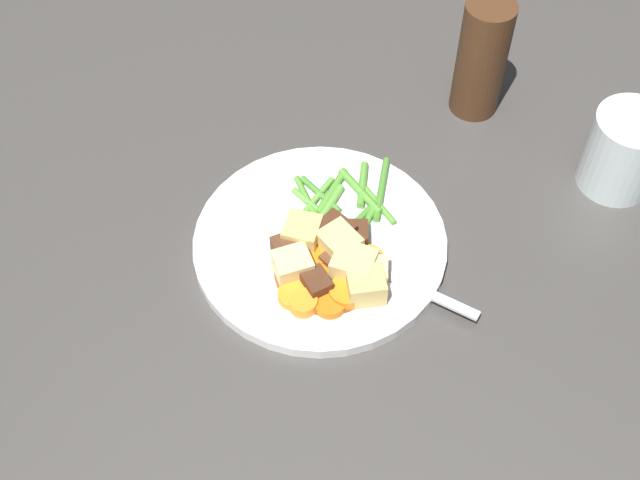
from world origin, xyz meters
TOP-DOWN VIEW (x-y plane):
  - ground_plane at (0.00, 0.00)m, footprint 3.00×3.00m
  - dinner_plate at (0.00, 0.00)m, footprint 0.25×0.25m
  - stew_sauce at (0.03, 0.01)m, footprint 0.10×0.10m
  - carrot_slice_0 at (0.03, -0.00)m, footprint 0.04×0.04m
  - carrot_slice_1 at (0.07, -0.01)m, footprint 0.04×0.04m
  - carrot_slice_2 at (0.04, 0.01)m, footprint 0.04×0.04m
  - carrot_slice_3 at (0.07, 0.02)m, footprint 0.04×0.04m
  - carrot_slice_4 at (0.06, 0.04)m, footprint 0.04×0.04m
  - carrot_slice_5 at (0.02, 0.05)m, footprint 0.04×0.04m
  - carrot_slice_6 at (0.08, 0.00)m, footprint 0.04×0.04m
  - potato_chunk_0 at (0.05, 0.05)m, footprint 0.04×0.04m
  - potato_chunk_1 at (0.04, -0.02)m, footprint 0.04×0.05m
  - potato_chunk_2 at (0.04, 0.04)m, footprint 0.04×0.04m
  - potato_chunk_3 at (0.01, 0.02)m, footprint 0.05×0.05m
  - potato_chunk_4 at (0.04, 0.06)m, footprint 0.03×0.03m
  - potato_chunk_5 at (0.01, -0.02)m, footprint 0.04×0.04m
  - meat_chunk_0 at (0.00, 0.01)m, footprint 0.04×0.04m
  - meat_chunk_1 at (0.03, 0.02)m, footprint 0.03×0.04m
  - meat_chunk_2 at (0.03, -0.03)m, footprint 0.03×0.03m
  - meat_chunk_3 at (0.06, 0.01)m, footprint 0.04×0.04m
  - meat_chunk_4 at (-0.01, 0.03)m, footprint 0.03×0.03m
  - green_bean_0 at (-0.07, 0.05)m, footprint 0.08×0.01m
  - green_bean_1 at (-0.05, 0.05)m, footprint 0.05×0.04m
  - green_bean_2 at (-0.06, -0.00)m, footprint 0.06×0.02m
  - green_bean_3 at (-0.04, -0.02)m, footprint 0.07×0.05m
  - green_bean_4 at (-0.04, -0.01)m, footprint 0.04×0.05m
  - green_bean_5 at (-0.05, -0.01)m, footprint 0.05×0.02m
  - green_bean_6 at (-0.08, 0.03)m, footprint 0.06×0.01m
  - green_bean_7 at (-0.06, -0.01)m, footprint 0.04×0.05m
  - green_bean_8 at (-0.07, 0.03)m, footprint 0.05×0.05m
  - green_bean_9 at (-0.04, -0.00)m, footprint 0.06×0.02m
  - green_bean_10 at (-0.03, 0.03)m, footprint 0.06×0.03m
  - green_bean_11 at (-0.02, 0.04)m, footprint 0.07×0.02m
  - fork at (0.03, 0.07)m, footprint 0.07×0.17m
  - water_glass at (-0.15, 0.29)m, footprint 0.08×0.08m
  - pepper_mill at (-0.23, 0.13)m, footprint 0.05×0.05m

SIDE VIEW (x-z plane):
  - ground_plane at x=0.00m, z-range 0.00..0.00m
  - dinner_plate at x=0.00m, z-range 0.00..0.01m
  - stew_sauce at x=0.03m, z-range 0.01..0.02m
  - fork at x=0.03m, z-range 0.01..0.02m
  - green_bean_1 at x=-0.05m, z-range 0.01..0.02m
  - green_bean_3 at x=-0.04m, z-range 0.01..0.02m
  - green_bean_10 at x=-0.03m, z-range 0.01..0.02m
  - green_bean_5 at x=-0.05m, z-range 0.01..0.02m
  - green_bean_4 at x=-0.04m, z-range 0.01..0.02m
  - green_bean_11 at x=-0.02m, z-range 0.01..0.02m
  - green_bean_7 at x=-0.06m, z-range 0.01..0.02m
  - green_bean_0 at x=-0.07m, z-range 0.01..0.02m
  - green_bean_2 at x=-0.06m, z-range 0.01..0.02m
  - green_bean_6 at x=-0.08m, z-range 0.01..0.02m
  - green_bean_9 at x=-0.04m, z-range 0.01..0.02m
  - green_bean_8 at x=-0.07m, z-range 0.01..0.02m
  - carrot_slice_1 at x=0.07m, z-range 0.01..0.02m
  - carrot_slice_3 at x=0.07m, z-range 0.01..0.02m
  - carrot_slice_5 at x=0.02m, z-range 0.01..0.02m
  - carrot_slice_2 at x=0.04m, z-range 0.01..0.02m
  - carrot_slice_6 at x=0.08m, z-range 0.01..0.03m
  - carrot_slice_4 at x=0.06m, z-range 0.01..0.03m
  - carrot_slice_0 at x=0.03m, z-range 0.01..0.03m
  - meat_chunk_1 at x=0.03m, z-range 0.01..0.03m
  - meat_chunk_4 at x=-0.01m, z-range 0.01..0.03m
  - meat_chunk_3 at x=0.06m, z-range 0.01..0.03m
  - potato_chunk_4 at x=0.04m, z-range 0.01..0.04m
  - meat_chunk_2 at x=0.03m, z-range 0.01..0.04m
  - potato_chunk_1 at x=0.04m, z-range 0.01..0.04m
  - potato_chunk_0 at x=0.05m, z-range 0.01..0.04m
  - meat_chunk_0 at x=0.00m, z-range 0.01..0.04m
  - potato_chunk_3 at x=0.01m, z-range 0.01..0.04m
  - potato_chunk_2 at x=0.04m, z-range 0.01..0.04m
  - potato_chunk_5 at x=0.01m, z-range 0.01..0.04m
  - water_glass at x=-0.15m, z-range 0.00..0.09m
  - pepper_mill at x=-0.23m, z-range 0.00..0.14m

